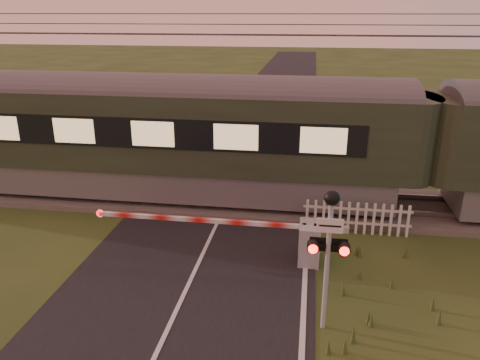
% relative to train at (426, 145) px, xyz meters
% --- Properties ---
extents(ground, '(160.00, 160.00, 0.00)m').
position_rel_train_xyz_m(ground, '(-6.27, -6.50, -2.26)').
color(ground, '#273B16').
rests_on(ground, ground).
extents(road, '(6.00, 140.00, 0.03)m').
position_rel_train_xyz_m(road, '(-6.26, -6.73, -2.25)').
color(road, black).
rests_on(road, ground).
extents(track_bed, '(140.00, 3.40, 0.39)m').
position_rel_train_xyz_m(track_bed, '(-6.27, 0.00, -2.19)').
color(track_bed, '#47423D').
rests_on(track_bed, ground).
extents(overhead_wires, '(120.00, 0.62, 0.62)m').
position_rel_train_xyz_m(overhead_wires, '(-6.27, 0.00, 3.47)').
color(overhead_wires, black).
rests_on(overhead_wires, ground).
extents(train, '(42.41, 2.92, 3.95)m').
position_rel_train_xyz_m(train, '(0.00, 0.00, 0.00)').
color(train, slate).
rests_on(train, ground).
extents(boom_gate, '(6.75, 0.83, 1.10)m').
position_rel_train_xyz_m(boom_gate, '(-3.78, -3.76, -1.66)').
color(boom_gate, gray).
rests_on(boom_gate, ground).
extents(crossing_signal, '(0.77, 0.34, 3.04)m').
position_rel_train_xyz_m(crossing_signal, '(-3.12, -6.45, -0.17)').
color(crossing_signal, gray).
rests_on(crossing_signal, ground).
extents(picket_fence, '(3.12, 0.08, 0.98)m').
position_rel_train_xyz_m(picket_fence, '(-2.10, -1.89, -1.76)').
color(picket_fence, silver).
rests_on(picket_fence, ground).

